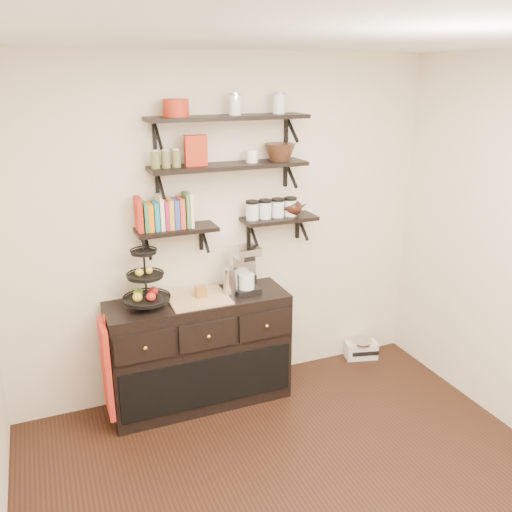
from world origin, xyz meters
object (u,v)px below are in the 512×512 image
at_px(fruit_stand, 146,285).
at_px(radio, 361,349).
at_px(sideboard, 200,351).
at_px(coffee_maker, 244,270).

height_order(fruit_stand, radio, fruit_stand).
relative_size(sideboard, radio, 4.41).
xyz_separation_m(coffee_maker, radio, (1.20, 0.09, -0.99)).
height_order(sideboard, coffee_maker, coffee_maker).
bearing_deg(radio, fruit_stand, -162.35).
bearing_deg(sideboard, radio, 4.00).
bearing_deg(sideboard, coffee_maker, 3.65).
bearing_deg(coffee_maker, fruit_stand, 175.23).
relative_size(fruit_stand, coffee_maker, 1.37).
height_order(coffee_maker, radio, coffee_maker).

